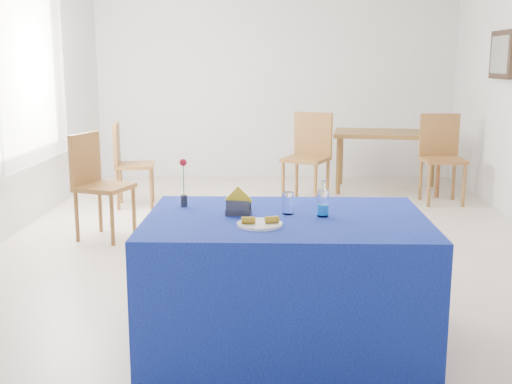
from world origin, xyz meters
TOP-DOWN VIEW (x-y plane):
  - floor at (0.00, 0.00)m, footprint 7.00×7.00m
  - room_shell at (0.00, 0.00)m, footprint 7.00×7.00m
  - window_pane at (-2.47, 0.80)m, footprint 0.04×1.50m
  - curtain at (-2.40, 0.80)m, footprint 0.04×1.75m
  - picture_frame at (2.47, 1.60)m, footprint 0.06×0.64m
  - picture_art at (2.44, 1.60)m, footprint 0.02×0.52m
  - plate at (-0.09, -2.25)m, footprint 0.25×0.25m
  - drinking_glass at (0.07, -1.97)m, footprint 0.07×0.07m
  - salt_shaker at (-0.22, -1.91)m, footprint 0.03×0.03m
  - pepper_shaker at (-0.22, -1.92)m, footprint 0.03×0.03m
  - blue_table at (0.06, -2.04)m, footprint 1.60×1.10m
  - water_bottle at (0.27, -2.02)m, footprint 0.07×0.07m
  - napkin_holder at (-0.21, -2.01)m, footprint 0.16×0.08m
  - rose_vase at (-0.56, -1.79)m, footprint 0.04×0.04m
  - oak_table at (1.44, 2.55)m, footprint 1.45×1.04m
  - chair_bg_left at (0.40, 1.86)m, footprint 0.62×0.62m
  - chair_bg_right at (1.94, 1.89)m, footprint 0.47×0.47m
  - chair_win_a at (-1.66, 0.20)m, footprint 0.56×0.56m
  - chair_win_b at (-1.67, 1.53)m, footprint 0.48×0.48m
  - banana_pieces at (-0.08, -2.26)m, footprint 0.21×0.07m

SIDE VIEW (x-z plane):
  - floor at x=0.00m, z-range 0.00..0.00m
  - blue_table at x=0.06m, z-range 0.00..0.76m
  - chair_win_b at x=-1.67m, z-range 0.07..1.03m
  - chair_win_a at x=-1.66m, z-range 0.08..1.06m
  - chair_bg_right at x=1.94m, z-range 0.08..1.11m
  - chair_bg_left at x=0.40m, z-range 0.08..1.12m
  - oak_table at x=1.44m, z-range 0.30..1.06m
  - plate at x=-0.09m, z-range 0.76..0.77m
  - banana_pieces at x=-0.08m, z-range 0.77..0.81m
  - salt_shaker at x=-0.22m, z-range 0.76..0.84m
  - pepper_shaker at x=-0.22m, z-range 0.76..0.84m
  - napkin_holder at x=-0.21m, z-range 0.72..0.89m
  - drinking_glass at x=0.07m, z-range 0.76..0.89m
  - water_bottle at x=0.27m, z-range 0.72..0.94m
  - rose_vase at x=-0.56m, z-range 0.75..1.04m
  - window_pane at x=-2.47m, z-range 0.75..2.35m
  - curtain at x=-2.40m, z-range 0.62..2.48m
  - picture_frame at x=2.47m, z-range 1.44..1.96m
  - picture_art at x=2.44m, z-range 1.50..1.90m
  - room_shell at x=0.00m, z-range -1.75..5.25m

